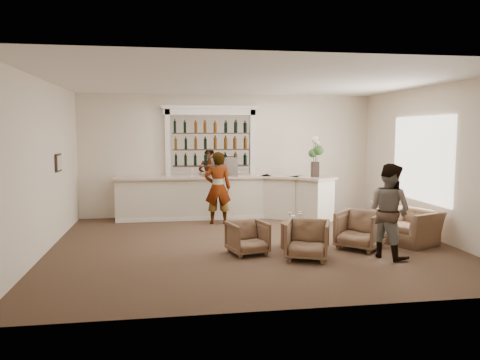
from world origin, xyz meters
The scene contains 19 objects.
ground centered at (0.00, 0.00, 0.00)m, with size 8.00×8.00×0.00m, color #503728.
room_shell centered at (0.16, 0.71, 2.34)m, with size 8.04×7.02×3.32m.
bar_counter centered at (-0.16, 3.00, 0.57)m, with size 5.72×1.80×1.14m.
back_bar_alcove centered at (-0.50, 3.41, 2.03)m, with size 2.64×0.25×3.00m.
cocktail_table centered at (0.84, -0.34, 0.25)m, with size 0.61×0.61×0.50m, color #543124.
sommelier centered at (-0.43, 2.32, 0.90)m, with size 0.66×0.43×1.81m, color gray.
guest centered at (2.32, -1.30, 0.87)m, with size 0.84×0.66×1.74m, color gray.
armchair_left centered at (-0.20, -0.67, 0.31)m, with size 0.67×0.69×0.63m, color brown.
armchair_center centered at (0.82, -1.18, 0.35)m, with size 0.75×0.77×0.70m, color brown.
armchair_right centered at (2.06, -0.62, 0.37)m, with size 0.80×0.82×0.75m, color brown.
armchair_far centered at (3.26, -0.37, 0.35)m, with size 1.08×0.94×0.70m, color brown.
espresso_machine centered at (-0.11, 2.99, 1.38)m, with size 0.55×0.47×0.49m, color silver.
flower_vase centered at (2.11, 2.39, 1.73)m, with size 0.27×0.27×1.04m.
wine_glass_bar_left centered at (-1.04, 2.99, 1.25)m, with size 0.07×0.07×0.21m, color white, non-canonical shape.
wine_glass_bar_right centered at (0.71, 2.96, 1.25)m, with size 0.07×0.07×0.21m, color white, non-canonical shape.
wine_glass_tbl_a centered at (0.72, -0.31, 0.60)m, with size 0.07×0.07×0.21m, color white, non-canonical shape.
wine_glass_tbl_b centered at (0.94, -0.26, 0.60)m, with size 0.07×0.07×0.21m, color white, non-canonical shape.
wine_glass_tbl_c centered at (0.88, -0.47, 0.60)m, with size 0.07×0.07×0.21m, color white, non-canonical shape.
napkin_holder centered at (0.82, -0.20, 0.56)m, with size 0.08×0.08×0.12m, color white.
Camera 1 is at (-1.69, -9.22, 2.32)m, focal length 35.00 mm.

